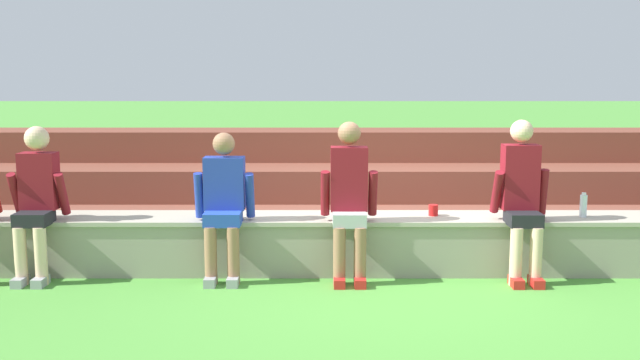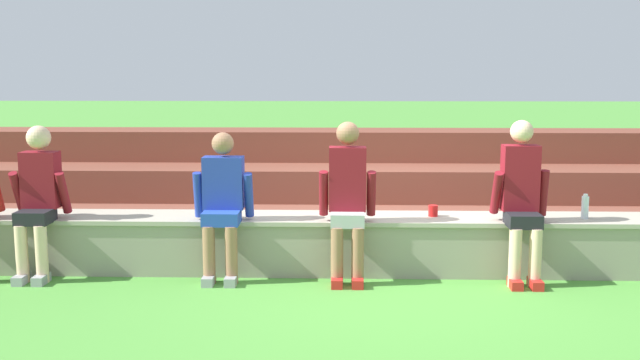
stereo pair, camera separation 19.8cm
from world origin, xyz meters
name	(u,v)px [view 1 (the left image)]	position (x,y,z in m)	size (l,w,h in m)	color
ground_plane	(395,278)	(0.00, 0.00, 0.00)	(80.00, 80.00, 0.00)	#4C9338
stone_seating_wall	(392,242)	(0.00, 0.28, 0.28)	(9.84, 0.60, 0.53)	gray
brick_bleachers	(376,190)	(0.00, 2.35, 0.44)	(12.98, 2.39, 1.13)	brown
person_left_of_center	(36,198)	(-3.26, 0.01, 0.75)	(0.50, 0.55, 1.39)	beige
person_center	(223,201)	(-1.56, 0.00, 0.72)	(0.54, 0.51, 1.33)	#996B4C
person_right_of_center	(348,197)	(-0.43, -0.03, 0.77)	(0.51, 0.49, 1.44)	#996B4C
person_far_right	(521,196)	(1.12, 0.00, 0.77)	(0.50, 0.55, 1.45)	beige
water_bottle_mid_right	(582,206)	(1.77, 0.24, 0.64)	(0.07, 0.07, 0.23)	silver
plastic_cup_right_end	(433,210)	(0.38, 0.31, 0.58)	(0.09, 0.09, 0.11)	red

